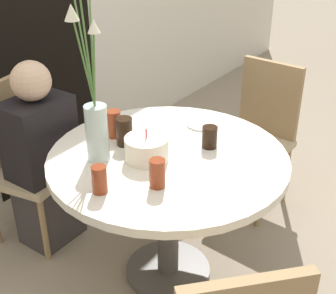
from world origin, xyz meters
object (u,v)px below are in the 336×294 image
Objects in this scene: chair_left_flank at (259,129)px; drink_glass_4 at (99,179)px; chair_far_back at (19,156)px; drink_glass_1 at (124,132)px; side_plate at (202,124)px; drink_glass_3 at (210,137)px; birthday_cake at (147,149)px; flower_vase at (93,104)px; person_woman at (43,163)px; drink_glass_0 at (114,124)px; drink_glass_2 at (157,173)px.

drink_glass_4 is at bearing -91.04° from chair_left_flank.
chair_far_back is 0.72m from drink_glass_1.
drink_glass_3 reaches higher than side_plate.
drink_glass_3 is at bearing -33.21° from birthday_cake.
drink_glass_1 is (0.14, -0.65, 0.28)m from chair_far_back.
birthday_cake reaches higher than drink_glass_4.
drink_glass_3 is (-0.18, -0.15, 0.05)m from side_plate.
flower_vase is 0.34m from drink_glass_4.
chair_left_flank is 0.85× the size of person_woman.
birthday_cake is 1.45× the size of drink_glass_0.
drink_glass_1 is at bearing -77.88° from person_woman.
side_plate is (0.52, -0.84, 0.22)m from chair_far_back.
birthday_cake is at bearing -95.09° from chair_far_back.
chair_left_flank is 1.12× the size of flower_vase.
chair_far_back is 0.86m from birthday_cake.
person_woman reaches higher than drink_glass_0.
side_plate is at bearing 14.23° from drink_glass_2.
chair_left_flank is 1.00m from drink_glass_1.
flower_vase reaches higher than person_woman.
birthday_cake is at bearing 177.38° from side_plate.
flower_vase is at bearing 125.94° from birthday_cake.
chair_left_flank is at bearing -36.77° from person_woman.
chair_left_flank reaches higher than side_plate.
side_plate is at bearing -25.81° from drink_glass_1.
chair_far_back reaches higher than drink_glass_1.
drink_glass_1 reaches higher than side_plate.
drink_glass_2 is (-0.20, -0.34, -0.01)m from drink_glass_1.
chair_left_flank is 1.28m from person_woman.
person_woman is (-0.11, 0.49, -0.28)m from drink_glass_1.
side_plate is at bearing 39.76° from drink_glass_3.
chair_left_flank reaches higher than drink_glass_0.
person_woman is at bearing -90.00° from chair_far_back.
side_plate is (0.57, -0.20, -0.26)m from flower_vase.
drink_glass_2 is (-0.02, -0.35, -0.21)m from flower_vase.
person_woman reaches higher than birthday_cake.
flower_vase is (-1.10, 0.29, 0.48)m from chair_left_flank.
drink_glass_1 is 0.40m from drink_glass_3.
person_woman reaches higher than drink_glass_4.
drink_glass_3 is (0.41, -0.00, -0.01)m from drink_glass_2.
drink_glass_2 is at bearing -131.62° from birthday_cake.
flower_vase is at bearing -104.93° from chair_far_back.
person_woman reaches higher than chair_left_flank.
flower_vase is 7.73× the size of drink_glass_3.
drink_glass_0 is 1.00× the size of drink_glass_1.
drink_glass_2 is at bearing -104.85° from chair_far_back.
drink_glass_1 is 0.13× the size of person_woman.
chair_far_back and chair_left_flank have the same top height.
chair_left_flank is 8.68× the size of drink_glass_3.
flower_vase is at bearing -158.56° from drink_glass_0.
drink_glass_3 is (0.39, -0.35, -0.21)m from flower_vase.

